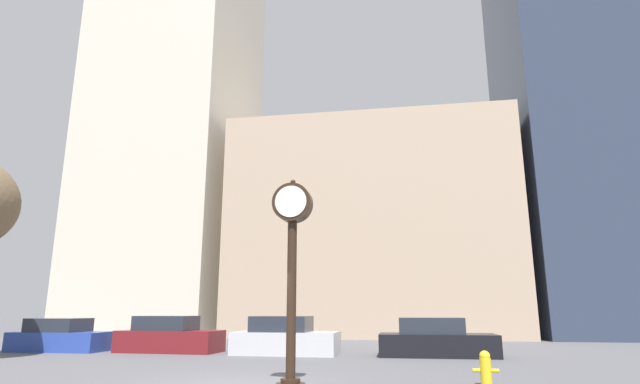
% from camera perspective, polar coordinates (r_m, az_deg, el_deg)
% --- Properties ---
extents(building_tall_tower, '(10.39, 12.00, 39.40)m').
position_cam_1_polar(building_tall_tower, '(43.49, -15.64, 11.71)').
color(building_tall_tower, beige).
rests_on(building_tall_tower, ground_plane).
extents(building_storefront_row, '(18.29, 12.00, 13.95)m').
position_cam_1_polar(building_storefront_row, '(35.82, 6.16, -4.72)').
color(building_storefront_row, tan).
rests_on(building_storefront_row, ground_plane).
extents(building_glass_modern, '(8.47, 12.00, 34.16)m').
position_cam_1_polar(building_glass_modern, '(40.32, 26.36, 10.63)').
color(building_glass_modern, '#2D384C').
rests_on(building_glass_modern, ground_plane).
extents(street_clock, '(0.90, 0.64, 4.67)m').
position_cam_1_polar(street_clock, '(11.52, -3.21, -6.39)').
color(street_clock, black).
rests_on(street_clock, ground_plane).
extents(car_blue, '(3.88, 1.92, 1.32)m').
position_cam_1_polar(car_blue, '(24.12, -27.51, -14.51)').
color(car_blue, '#28429E').
rests_on(car_blue, ground_plane).
extents(car_maroon, '(4.19, 1.91, 1.42)m').
position_cam_1_polar(car_maroon, '(21.90, -16.87, -15.55)').
color(car_maroon, maroon).
rests_on(car_maroon, ground_plane).
extents(car_silver, '(4.02, 1.95, 1.43)m').
position_cam_1_polar(car_silver, '(20.04, -4.00, -16.33)').
color(car_silver, '#BCBCC1').
rests_on(car_silver, ground_plane).
extents(car_black, '(4.26, 1.93, 1.38)m').
position_cam_1_polar(car_black, '(19.60, 13.09, -16.15)').
color(car_black, black).
rests_on(car_black, ground_plane).
extents(fire_hydrant_near, '(0.57, 0.25, 0.76)m').
position_cam_1_polar(fire_hydrant_near, '(12.48, 18.40, -18.54)').
color(fire_hydrant_near, yellow).
rests_on(fire_hydrant_near, ground_plane).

